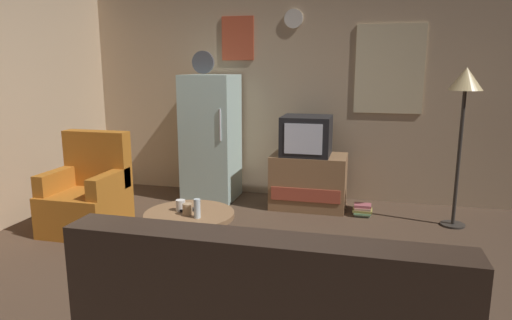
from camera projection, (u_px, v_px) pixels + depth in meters
The scene contains 13 objects.
ground_plane at pixel (228, 279), 3.49m from camera, with size 12.00×12.00×0.00m, color #4C3828.
wall_with_art at pixel (288, 90), 5.54m from camera, with size 5.20×0.12×2.60m.
fridge at pixel (211, 137), 5.48m from camera, with size 0.60×0.62×1.77m.
tv_stand at pixel (309, 181), 5.20m from camera, with size 0.84×0.53×0.61m.
crt_tv at pixel (306, 136), 5.10m from camera, with size 0.54×0.51×0.44m.
standing_lamp at pixel (465, 92), 4.37m from camera, with size 0.32×0.32×1.59m.
coffee_table at pixel (190, 239), 3.67m from camera, with size 0.72×0.72×0.45m.
wine_glass at pixel (197, 208), 3.48m from camera, with size 0.05×0.05×0.15m, color silver.
mug_ceramic_white at pixel (181, 205), 3.66m from camera, with size 0.08×0.08×0.09m, color silver.
mug_ceramic_tan at pixel (187, 209), 3.56m from camera, with size 0.08×0.08×0.09m, color tan.
remote_control at pixel (189, 210), 3.66m from camera, with size 0.15×0.04×0.02m, color black.
armchair at pixel (88, 196), 4.50m from camera, with size 0.68×0.68×0.96m.
book_stack at pixel (362, 210), 4.94m from camera, with size 0.21×0.18×0.13m.
Camera 1 is at (1.00, -3.08, 1.60)m, focal length 31.92 mm.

